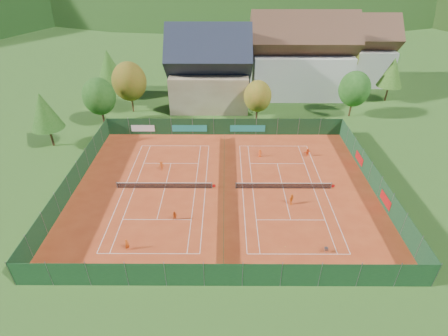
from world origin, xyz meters
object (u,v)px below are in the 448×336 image
player_left_mid (175,216)px  player_left_far (162,166)px  hotel_block_a (301,60)px  player_right_far_b (307,152)px  hotel_block_b (355,54)px  player_left_near (127,245)px  player_right_near (291,199)px  chalet (209,72)px  player_right_far_a (260,153)px  ball_hopper (326,249)px

player_left_mid → player_left_far: size_ratio=0.87×
hotel_block_a → player_right_far_b: size_ratio=16.33×
hotel_block_b → player_left_near: bearing=-126.1°
player_left_far → player_right_near: size_ratio=0.95×
chalet → player_right_near: 35.77m
player_left_far → player_right_far_b: bearing=178.1°
player_right_far_a → player_left_mid: bearing=62.2°
player_right_far_a → player_right_far_b: player_right_far_b is taller
hotel_block_a → player_right_far_a: bearing=-110.8°
ball_hopper → player_left_mid: (-16.67, 5.16, 0.09)m
player_left_near → player_left_far: (1.23, 15.83, 0.04)m
player_right_far_b → player_right_far_a: bearing=-15.2°
chalet → ball_hopper: chalet is taller
ball_hopper → player_left_mid: size_ratio=0.62×
chalet → player_left_mid: bearing=-94.4°
hotel_block_a → player_left_mid: hotel_block_a is taller
chalet → player_left_mid: 37.08m
player_left_mid → chalet: bearing=97.6°
player_left_near → player_left_mid: bearing=3.5°
player_right_near → hotel_block_b: bearing=23.7°
player_left_near → player_right_near: bearing=-20.3°
chalet → player_right_far_a: 23.94m
hotel_block_b → chalet: bearing=-157.0°
chalet → player_right_far_b: 27.27m
hotel_block_a → player_left_near: (-26.30, -47.27, -6.68)m
player_left_near → player_right_far_a: bearing=8.1°
player_left_far → player_right_near: bearing=143.2°
chalet → ball_hopper: bearing=-71.6°
ball_hopper → player_left_near: bearing=179.0°
player_left_near → player_left_mid: size_ratio=1.09×
chalet → player_left_near: bearing=-100.0°
hotel_block_b → player_left_far: (-39.07, -39.44, -5.88)m
chalet → player_right_near: bearing=-71.0°
ball_hopper → player_left_near: player_left_near is taller
player_left_mid → player_right_near: bearing=24.3°
chalet → ball_hopper: size_ratio=20.25×
hotel_block_b → ball_hopper: size_ratio=21.60×
chalet → player_right_far_a: (8.54, -21.55, -6.00)m
player_left_far → player_right_near: player_right_near is taller
ball_hopper → player_right_near: (-2.40, 8.28, 0.22)m
chalet → ball_hopper: (13.88, -41.65, -6.07)m
player_left_near → player_right_far_b: 30.58m
hotel_block_b → player_right_near: size_ratio=11.11×
hotel_block_a → player_right_near: (-7.52, -39.37, -6.60)m
ball_hopper → player_left_near: 21.18m
player_left_mid → player_right_far_a: player_left_mid is taller
hotel_block_a → player_right_far_a: hotel_block_a is taller
player_right_far_b → chalet: bearing=-70.1°
chalet → player_left_far: 26.81m
ball_hopper → player_right_far_a: size_ratio=0.64×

